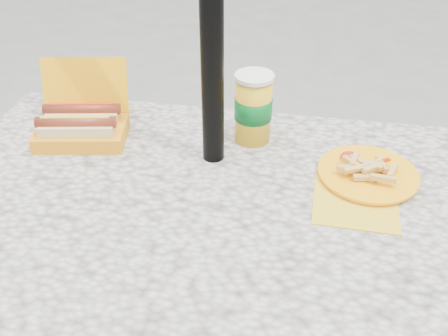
% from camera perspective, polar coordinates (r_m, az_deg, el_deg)
% --- Properties ---
extents(picnic_table, '(1.20, 0.80, 0.75)m').
position_cam_1_polar(picnic_table, '(1.13, -2.69, -7.76)').
color(picnic_table, beige).
rests_on(picnic_table, ground).
extents(umbrella_pole, '(0.05, 0.05, 2.20)m').
position_cam_1_polar(umbrella_pole, '(1.03, -1.44, 17.56)').
color(umbrella_pole, black).
rests_on(umbrella_pole, ground).
extents(hotdog_box, '(0.25, 0.23, 0.17)m').
position_cam_1_polar(hotdog_box, '(1.29, -15.98, 4.83)').
color(hotdog_box, '#FFA70C').
rests_on(hotdog_box, picnic_table).
extents(fries_plate, '(0.23, 0.30, 0.04)m').
position_cam_1_polar(fries_plate, '(1.15, 15.96, -0.73)').
color(fries_plate, gold).
rests_on(fries_plate, picnic_table).
extents(soda_cup, '(0.09, 0.09, 0.18)m').
position_cam_1_polar(soda_cup, '(1.21, 3.37, 6.87)').
color(soda_cup, gold).
rests_on(soda_cup, picnic_table).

